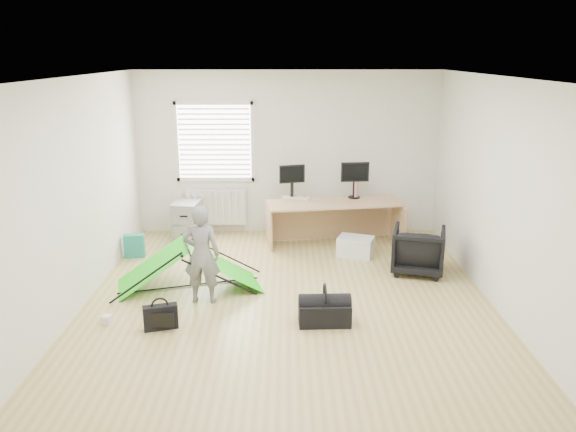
{
  "coord_description": "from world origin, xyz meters",
  "views": [
    {
      "loc": [
        -0.03,
        -6.49,
        2.96
      ],
      "look_at": [
        0.0,
        0.4,
        0.95
      ],
      "focal_mm": 35.0,
      "sensor_mm": 36.0,
      "label": 1
    }
  ],
  "objects_px": {
    "filing_cabinet": "(187,220)",
    "laptop_bag": "(161,317)",
    "monitor_left": "(292,186)",
    "person": "(202,255)",
    "storage_crate": "(356,246)",
    "monitor_right": "(354,185)",
    "desk": "(334,224)",
    "duffel_bag": "(325,313)",
    "kite": "(188,266)",
    "thermos": "(356,189)",
    "office_chair": "(418,250)"
  },
  "relations": [
    {
      "from": "laptop_bag",
      "to": "filing_cabinet",
      "type": "bearing_deg",
      "value": 78.06
    },
    {
      "from": "duffel_bag",
      "to": "filing_cabinet",
      "type": "bearing_deg",
      "value": 122.33
    },
    {
      "from": "thermos",
      "to": "duffel_bag",
      "type": "relative_size",
      "value": 0.48
    },
    {
      "from": "filing_cabinet",
      "to": "laptop_bag",
      "type": "bearing_deg",
      "value": -79.26
    },
    {
      "from": "desk",
      "to": "monitor_right",
      "type": "relative_size",
      "value": 4.67
    },
    {
      "from": "filing_cabinet",
      "to": "person",
      "type": "relative_size",
      "value": 0.51
    },
    {
      "from": "monitor_right",
      "to": "kite",
      "type": "distance_m",
      "value": 3.12
    },
    {
      "from": "thermos",
      "to": "kite",
      "type": "relative_size",
      "value": 0.15
    },
    {
      "from": "storage_crate",
      "to": "monitor_right",
      "type": "bearing_deg",
      "value": 86.68
    },
    {
      "from": "filing_cabinet",
      "to": "monitor_left",
      "type": "distance_m",
      "value": 1.82
    },
    {
      "from": "desk",
      "to": "filing_cabinet",
      "type": "xyz_separation_m",
      "value": [
        -2.38,
        0.35,
        -0.04
      ]
    },
    {
      "from": "desk",
      "to": "office_chair",
      "type": "xyz_separation_m",
      "value": [
        1.08,
        -1.13,
        -0.03
      ]
    },
    {
      "from": "thermos",
      "to": "person",
      "type": "distance_m",
      "value": 3.22
    },
    {
      "from": "storage_crate",
      "to": "kite",
      "type": "bearing_deg",
      "value": -153.35
    },
    {
      "from": "desk",
      "to": "duffel_bag",
      "type": "xyz_separation_m",
      "value": [
        -0.32,
        -2.69,
        -0.23
      ]
    },
    {
      "from": "filing_cabinet",
      "to": "storage_crate",
      "type": "relative_size",
      "value": 1.22
    },
    {
      "from": "desk",
      "to": "laptop_bag",
      "type": "xyz_separation_m",
      "value": [
        -2.15,
        -2.81,
        -0.22
      ]
    },
    {
      "from": "kite",
      "to": "laptop_bag",
      "type": "distance_m",
      "value": 1.19
    },
    {
      "from": "filing_cabinet",
      "to": "thermos",
      "type": "bearing_deg",
      "value": 5.44
    },
    {
      "from": "kite",
      "to": "duffel_bag",
      "type": "distance_m",
      "value": 2.02
    },
    {
      "from": "thermos",
      "to": "storage_crate",
      "type": "xyz_separation_m",
      "value": [
        -0.07,
        -0.76,
        -0.71
      ]
    },
    {
      "from": "thermos",
      "to": "duffel_bag",
      "type": "distance_m",
      "value": 3.15
    },
    {
      "from": "office_chair",
      "to": "storage_crate",
      "type": "bearing_deg",
      "value": -24.89
    },
    {
      "from": "office_chair",
      "to": "kite",
      "type": "relative_size",
      "value": 0.38
    },
    {
      "from": "monitor_left",
      "to": "storage_crate",
      "type": "relative_size",
      "value": 0.8
    },
    {
      "from": "monitor_left",
      "to": "monitor_right",
      "type": "relative_size",
      "value": 0.92
    },
    {
      "from": "laptop_bag",
      "to": "storage_crate",
      "type": "bearing_deg",
      "value": 27.69
    },
    {
      "from": "kite",
      "to": "storage_crate",
      "type": "height_order",
      "value": "kite"
    },
    {
      "from": "monitor_right",
      "to": "office_chair",
      "type": "distance_m",
      "value": 1.71
    },
    {
      "from": "person",
      "to": "duffel_bag",
      "type": "bearing_deg",
      "value": 160.23
    },
    {
      "from": "desk",
      "to": "monitor_left",
      "type": "relative_size",
      "value": 5.04
    },
    {
      "from": "filing_cabinet",
      "to": "office_chair",
      "type": "height_order",
      "value": "office_chair"
    },
    {
      "from": "storage_crate",
      "to": "filing_cabinet",
      "type": "bearing_deg",
      "value": 163.01
    },
    {
      "from": "desk",
      "to": "person",
      "type": "relative_size",
      "value": 1.7
    },
    {
      "from": "monitor_left",
      "to": "laptop_bag",
      "type": "xyz_separation_m",
      "value": [
        -1.49,
        -3.1,
        -0.77
      ]
    },
    {
      "from": "person",
      "to": "storage_crate",
      "type": "height_order",
      "value": "person"
    },
    {
      "from": "thermos",
      "to": "kite",
      "type": "xyz_separation_m",
      "value": [
        -2.4,
        -1.93,
        -0.57
      ]
    },
    {
      "from": "office_chair",
      "to": "person",
      "type": "height_order",
      "value": "person"
    },
    {
      "from": "thermos",
      "to": "monitor_left",
      "type": "bearing_deg",
      "value": -179.67
    },
    {
      "from": "filing_cabinet",
      "to": "thermos",
      "type": "xyz_separation_m",
      "value": [
        2.74,
        -0.06,
        0.54
      ]
    },
    {
      "from": "person",
      "to": "monitor_left",
      "type": "bearing_deg",
      "value": -112.57
    },
    {
      "from": "thermos",
      "to": "office_chair",
      "type": "bearing_deg",
      "value": -63.25
    },
    {
      "from": "filing_cabinet",
      "to": "desk",
      "type": "bearing_deg",
      "value": -1.74
    },
    {
      "from": "filing_cabinet",
      "to": "laptop_bag",
      "type": "relative_size",
      "value": 1.68
    },
    {
      "from": "monitor_left",
      "to": "person",
      "type": "relative_size",
      "value": 0.34
    },
    {
      "from": "thermos",
      "to": "laptop_bag",
      "type": "distance_m",
      "value": 4.06
    },
    {
      "from": "laptop_bag",
      "to": "duffel_bag",
      "type": "relative_size",
      "value": 0.64
    },
    {
      "from": "office_chair",
      "to": "filing_cabinet",
      "type": "bearing_deg",
      "value": -7.94
    },
    {
      "from": "thermos",
      "to": "filing_cabinet",
      "type": "bearing_deg",
      "value": 178.82
    },
    {
      "from": "monitor_right",
      "to": "kite",
      "type": "height_order",
      "value": "monitor_right"
    }
  ]
}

